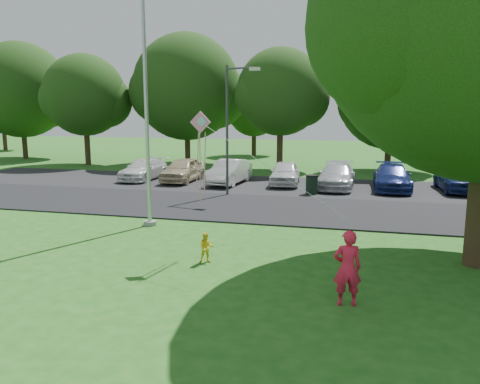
% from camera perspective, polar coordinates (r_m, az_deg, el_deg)
% --- Properties ---
extents(ground, '(120.00, 120.00, 0.00)m').
position_cam_1_polar(ground, '(12.27, -5.90, -10.44)').
color(ground, '#205D18').
rests_on(ground, ground).
extents(park_road, '(60.00, 6.00, 0.06)m').
position_cam_1_polar(park_road, '(20.63, 2.75, -1.98)').
color(park_road, black).
rests_on(park_road, ground).
extents(parking_strip, '(42.00, 7.00, 0.06)m').
position_cam_1_polar(parking_strip, '(26.93, 5.54, 0.76)').
color(parking_strip, black).
rests_on(parking_strip, ground).
extents(flagpole, '(0.50, 0.50, 10.00)m').
position_cam_1_polar(flagpole, '(17.50, -11.34, 9.38)').
color(flagpole, '#B7BABF').
rests_on(flagpole, ground).
extents(street_lamp, '(1.79, 0.58, 6.46)m').
position_cam_1_polar(street_lamp, '(23.37, -1.03, 8.92)').
color(street_lamp, '#3F3F44').
rests_on(street_lamp, ground).
extents(trash_can, '(0.65, 0.65, 1.03)m').
position_cam_1_polar(trash_can, '(24.19, 8.74, 0.84)').
color(trash_can, black).
rests_on(trash_can, ground).
extents(tree_row, '(64.35, 11.94, 10.88)m').
position_cam_1_polar(tree_row, '(35.14, 10.56, 12.04)').
color(tree_row, '#332316').
rests_on(tree_row, ground).
extents(horizon_trees, '(77.46, 7.20, 7.02)m').
position_cam_1_polar(horizon_trees, '(44.67, 14.58, 9.57)').
color(horizon_trees, '#332316').
rests_on(horizon_trees, ground).
extents(parked_cars, '(19.86, 4.98, 1.45)m').
position_cam_1_polar(parked_cars, '(26.78, 6.14, 2.25)').
color(parked_cars, silver).
rests_on(parked_cars, ground).
extents(woman, '(0.70, 0.54, 1.71)m').
position_cam_1_polar(woman, '(10.62, 12.95, -9.02)').
color(woman, '#E81F42').
rests_on(woman, ground).
extents(child_yellow, '(0.52, 0.47, 0.88)m').
position_cam_1_polar(child_yellow, '(13.31, -4.12, -6.79)').
color(child_yellow, yellow).
rests_on(child_yellow, ground).
extents(kite, '(4.58, 2.90, 2.71)m').
position_cam_1_polar(kite, '(13.39, -4.58, 6.52)').
color(kite, pink).
rests_on(kite, ground).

